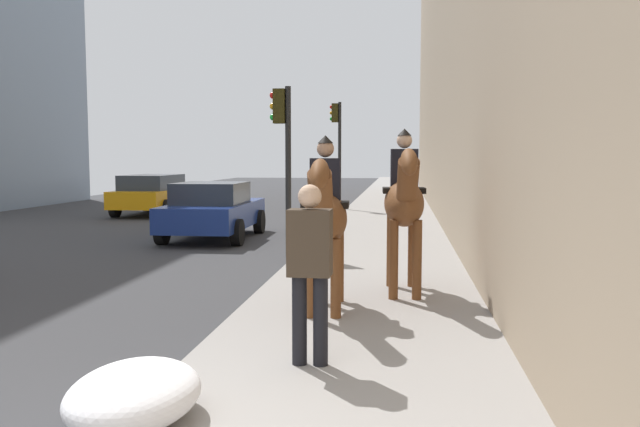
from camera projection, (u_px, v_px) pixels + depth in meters
mounted_horse_near at (325, 216)px, 8.11m from camera, size 2.15×0.64×2.23m
mounted_horse_far at (404, 201)px, 9.11m from camera, size 2.15×0.64×2.36m
pedestrian_greeting at (310, 262)px, 5.98m from camera, size 0.27×0.41×1.70m
car_near_lane at (213, 210)px, 16.24m from camera, size 4.10×2.08×1.44m
car_mid_lane at (154, 193)px, 23.23m from camera, size 4.43×2.03×1.44m
traffic_light_near_curb at (284, 143)px, 13.20m from camera, size 0.20×0.44×3.51m
traffic_light_far_curb at (337, 139)px, 24.24m from camera, size 0.20×0.44×4.13m
snow_pile_near at (134, 394)px, 4.73m from camera, size 1.23×0.94×0.42m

